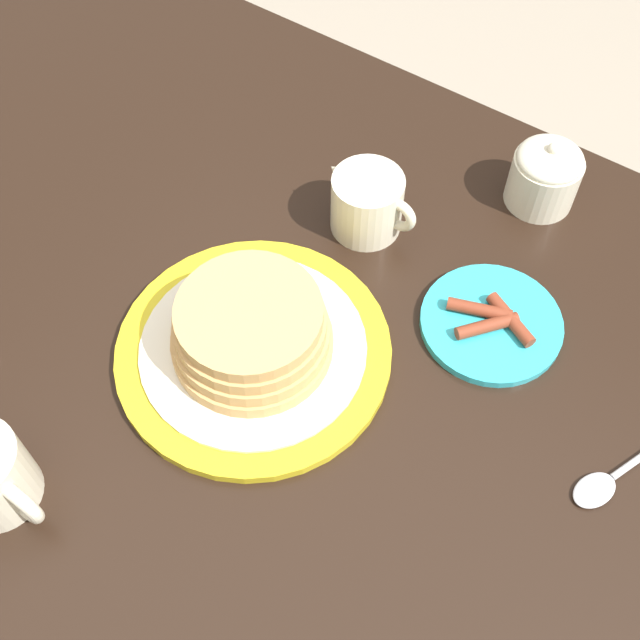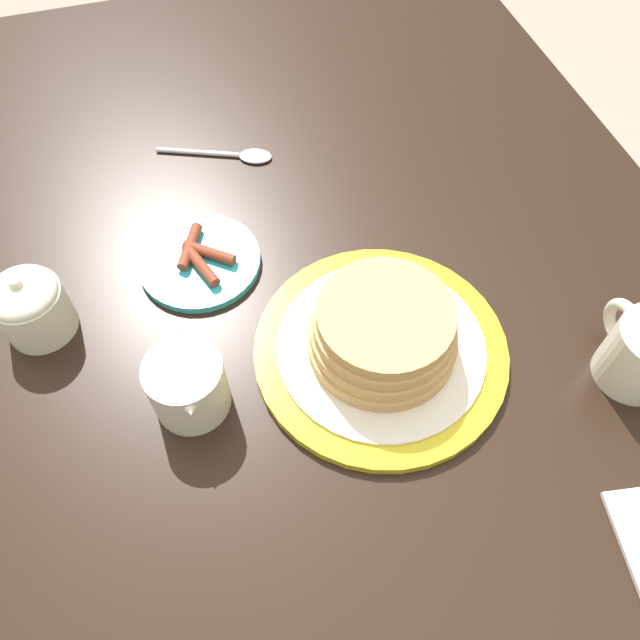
# 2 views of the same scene
# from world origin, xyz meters

# --- Properties ---
(ground_plane) EXTENTS (8.00, 8.00, 0.00)m
(ground_plane) POSITION_xyz_m (0.00, 0.00, 0.00)
(ground_plane) COLOR gray
(dining_table) EXTENTS (1.56, 0.93, 0.76)m
(dining_table) POSITION_xyz_m (0.00, 0.00, 0.65)
(dining_table) COLOR black
(dining_table) RESTS_ON ground_plane
(pancake_plate) EXTENTS (0.29, 0.29, 0.08)m
(pancake_plate) POSITION_xyz_m (-0.05, -0.01, 0.79)
(pancake_plate) COLOR gold
(pancake_plate) RESTS_ON dining_table
(side_plate_bacon) EXTENTS (0.15, 0.15, 0.02)m
(side_plate_bacon) POSITION_xyz_m (0.14, 0.16, 0.77)
(side_plate_bacon) COLOR #2DADBC
(side_plate_bacon) RESTS_ON dining_table
(creamer_pitcher) EXTENTS (0.12, 0.08, 0.08)m
(creamer_pitcher) POSITION_xyz_m (-0.05, 0.20, 0.80)
(creamer_pitcher) COLOR beige
(creamer_pitcher) RESTS_ON dining_table
(sugar_bowl) EXTENTS (0.08, 0.08, 0.09)m
(sugar_bowl) POSITION_xyz_m (0.10, 0.35, 0.80)
(sugar_bowl) COLOR beige
(sugar_bowl) RESTS_ON dining_table
(spoon) EXTENTS (0.08, 0.16, 0.01)m
(spoon) POSITION_xyz_m (0.32, 0.08, 0.76)
(spoon) COLOR silver
(spoon) RESTS_ON dining_table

